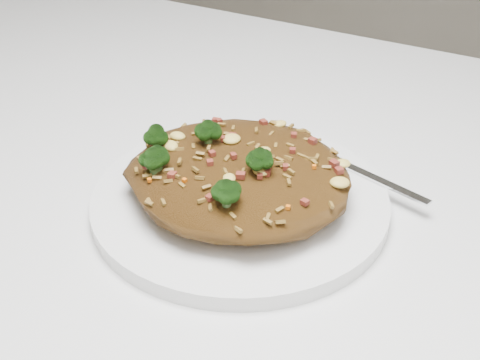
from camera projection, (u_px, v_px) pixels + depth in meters
name	position (u px, v px, depth m)	size (l,w,h in m)	color
dining_table	(203.00, 246.00, 0.68)	(1.20, 0.80, 0.75)	silver
plate	(240.00, 201.00, 0.58)	(0.26, 0.26, 0.01)	white
fried_rice	(239.00, 167.00, 0.56)	(0.19, 0.18, 0.06)	brown
fork	(358.00, 171.00, 0.61)	(0.16, 0.06, 0.00)	silver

